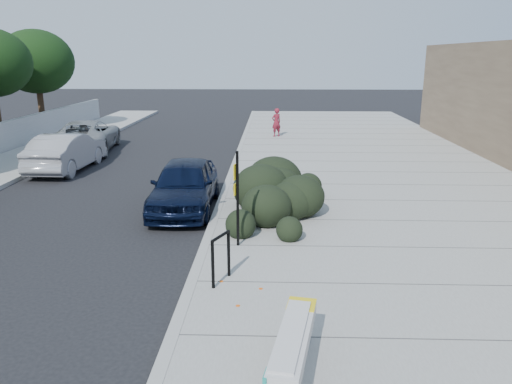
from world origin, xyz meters
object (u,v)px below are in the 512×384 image
bench (293,340)px  wagon_silver (67,152)px  sign_post (237,192)px  pedestrian (276,122)px  sedan_navy (185,185)px  suv_silver (87,135)px  bike_rack (221,254)px

bench → wagon_silver: wagon_silver is taller
bench → wagon_silver: 16.03m
sign_post → bench: bearing=-61.8°
pedestrian → bench: bearing=57.2°
sedan_navy → sign_post: bearing=-62.1°
pedestrian → sedan_navy: bearing=44.9°
bench → suv_silver: size_ratio=0.39×
bench → wagon_silver: bearing=133.3°
sedan_navy → pedestrian: pedestrian is taller
suv_silver → pedestrian: (9.30, 3.97, 0.17)m
bench → sedan_navy: size_ratio=0.48×
bike_rack → pedestrian: size_ratio=0.64×
bike_rack → sedan_navy: (-1.64, 5.33, 0.01)m
sign_post → wagon_silver: sign_post is taller
sedan_navy → suv_silver: (-6.46, 9.48, 0.00)m
sign_post → pedestrian: sign_post is taller
bench → wagon_silver: size_ratio=0.47×
bike_rack → suv_silver: bearing=143.0°
bike_rack → wagon_silver: (-7.37, 10.54, 0.01)m
bike_rack → sedan_navy: sedan_navy is taller
sedan_navy → pedestrian: 13.75m
sedan_navy → pedestrian: size_ratio=2.86×
sign_post → sedan_navy: bearing=134.0°
bike_rack → wagon_silver: wagon_silver is taller
suv_silver → pedestrian: size_ratio=3.51×
bike_rack → wagon_silver: bearing=149.3°
sign_post → suv_silver: size_ratio=0.42×
pedestrian → sign_post: bearing=53.4°
bench → pedestrian: (-0.12, 21.70, 0.27)m
sedan_navy → pedestrian: (2.85, 13.45, 0.17)m
bench → suv_silver: 20.08m
bench → sedan_navy: sedan_navy is taller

